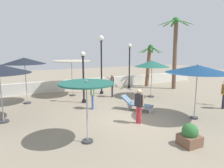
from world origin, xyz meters
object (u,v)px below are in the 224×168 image
object	(u,v)px
palm_tree_0	(175,46)
palm_tree_1	(149,60)
guest_2	(139,103)
guest_3	(112,84)
lounge_chair_0	(136,104)
guest_0	(92,92)
patio_umbrella_1	(24,61)
patio_umbrella_2	(198,69)
lamp_post_2	(101,56)
lamp_post_1	(129,61)
planter	(190,136)
patio_umbrella_0	(86,87)
patio_umbrella_5	(152,64)
lamp_post_0	(83,74)
patio_umbrella_4	(71,62)

from	to	relation	value
palm_tree_0	palm_tree_1	distance (m)	2.73
guest_2	guest_3	bearing A→B (deg)	77.14
lounge_chair_0	guest_0	world-z (taller)	guest_0
guest_0	guest_2	bearing A→B (deg)	-69.71
patio_umbrella_1	patio_umbrella_2	bearing A→B (deg)	-42.61
lamp_post_2	guest_2	bearing A→B (deg)	-97.93
lamp_post_1	lamp_post_2	size ratio (longest dim) A/B	0.88
guest_0	guest_3	size ratio (longest dim) A/B	1.03
guest_2	planter	bearing A→B (deg)	-80.77
patio_umbrella_1	planter	distance (m)	10.59
lounge_chair_0	planter	distance (m)	4.54
patio_umbrella_0	lounge_chair_0	size ratio (longest dim) A/B	1.31
patio_umbrella_1	guest_0	world-z (taller)	patio_umbrella_1
patio_umbrella_5	lounge_chair_0	xyz separation A→B (m)	(-2.82, -2.36, -2.09)
patio_umbrella_5	lamp_post_2	xyz separation A→B (m)	(-2.91, 2.61, 0.56)
patio_umbrella_2	lamp_post_2	size ratio (longest dim) A/B	0.68
patio_umbrella_2	lamp_post_0	world-z (taller)	lamp_post_0
palm_tree_0	patio_umbrella_5	bearing A→B (deg)	-155.74
patio_umbrella_0	lounge_chair_0	world-z (taller)	patio_umbrella_0
patio_umbrella_4	lounge_chair_0	xyz separation A→B (m)	(2.37, -5.37, -2.17)
lamp_post_2	lounge_chair_0	world-z (taller)	lamp_post_2
lounge_chair_0	guest_2	xyz separation A→B (m)	(-1.02, -1.77, 0.63)
lounge_chair_0	lamp_post_1	bearing A→B (deg)	62.60
patio_umbrella_4	patio_umbrella_5	world-z (taller)	patio_umbrella_4
patio_umbrella_5	palm_tree_1	xyz separation A→B (m)	(2.54, 3.76, 0.06)
lamp_post_0	planter	distance (m)	7.84
patio_umbrella_5	palm_tree_0	world-z (taller)	palm_tree_0
patio_umbrella_4	guest_2	world-z (taller)	patio_umbrella_4
lamp_post_2	guest_3	size ratio (longest dim) A/B	2.74
palm_tree_1	lamp_post_1	bearing A→B (deg)	-178.09
lounge_chair_0	guest_0	xyz separation A→B (m)	(-2.20, 1.41, 0.65)
palm_tree_0	lamp_post_2	xyz separation A→B (m)	(-6.62, 0.94, -0.80)
planter	palm_tree_1	bearing A→B (deg)	60.76
patio_umbrella_1	patio_umbrella_5	bearing A→B (deg)	-14.09
lamp_post_1	planter	bearing A→B (deg)	-109.39
guest_3	guest_0	bearing A→B (deg)	-137.21
patio_umbrella_5	patio_umbrella_0	bearing A→B (deg)	-143.73
palm_tree_1	lounge_chair_0	size ratio (longest dim) A/B	2.14
palm_tree_1	guest_0	bearing A→B (deg)	-148.09
lamp_post_0	planter	world-z (taller)	lamp_post_0
palm_tree_0	patio_umbrella_4	bearing A→B (deg)	171.44
patio_umbrella_4	guest_0	size ratio (longest dim) A/B	1.65
patio_umbrella_0	patio_umbrella_5	distance (m)	8.36
patio_umbrella_4	lamp_post_2	bearing A→B (deg)	-9.99
lamp_post_2	guest_0	size ratio (longest dim) A/B	2.67
patio_umbrella_5	planter	bearing A→B (deg)	-116.41
palm_tree_0	palm_tree_1	xyz separation A→B (m)	(-1.17, 2.09, -1.31)
palm_tree_1	planter	world-z (taller)	palm_tree_1
patio_umbrella_1	patio_umbrella_0	bearing A→B (deg)	-76.22
patio_umbrella_2	palm_tree_1	xyz separation A→B (m)	(3.43, 8.60, -0.03)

